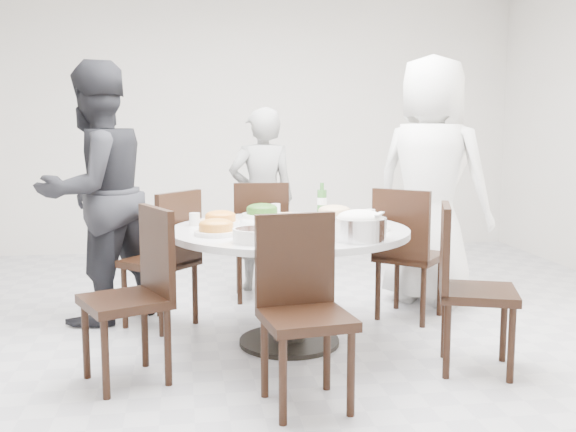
{
  "coord_description": "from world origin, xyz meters",
  "views": [
    {
      "loc": [
        -0.7,
        -4.38,
        1.41
      ],
      "look_at": [
        -0.04,
        -0.22,
        0.82
      ],
      "focal_mm": 42.0,
      "sensor_mm": 36.0,
      "label": 1
    }
  ],
  "objects": [
    {
      "name": "rice_bowl",
      "position": [
        0.28,
        -0.75,
        0.81
      ],
      "size": [
        0.3,
        0.3,
        0.13
      ],
      "primitive_type": "cylinder",
      "color": "silver",
      "rests_on": "dining_table"
    },
    {
      "name": "diner_right",
      "position": [
        1.19,
        0.55,
        0.96
      ],
      "size": [
        1.09,
        1.08,
        1.91
      ],
      "primitive_type": "imported",
      "rotation": [
        0.0,
        0.0,
        2.38
      ],
      "color": "white",
      "rests_on": "floor"
    },
    {
      "name": "chair_se",
      "position": [
        0.94,
        -0.88,
        0.47
      ],
      "size": [
        0.54,
        0.54,
        0.95
      ],
      "primitive_type": "cube",
      "rotation": [
        0.0,
        0.0,
        7.51
      ],
      "color": "black",
      "rests_on": "floor"
    },
    {
      "name": "beverage_bottle",
      "position": [
        0.28,
        0.28,
        0.87
      ],
      "size": [
        0.07,
        0.07,
        0.23
      ],
      "primitive_type": "cylinder",
      "color": "#336D2B",
      "rests_on": "dining_table"
    },
    {
      "name": "chopsticks",
      "position": [
        -0.05,
        0.35,
        0.76
      ],
      "size": [
        0.24,
        0.04,
        0.01
      ],
      "primitive_type": null,
      "color": "tan",
      "rests_on": "dining_table"
    },
    {
      "name": "wall_back",
      "position": [
        0.0,
        3.0,
        1.4
      ],
      "size": [
        6.0,
        0.01,
        2.8
      ],
      "primitive_type": "cube",
      "color": "silver",
      "rests_on": "ground"
    },
    {
      "name": "floor",
      "position": [
        0.0,
        0.0,
        0.0
      ],
      "size": [
        6.0,
        6.0,
        0.01
      ],
      "primitive_type": "cube",
      "color": "silver",
      "rests_on": "ground"
    },
    {
      "name": "chair_ne",
      "position": [
        0.91,
        0.17,
        0.47
      ],
      "size": [
        0.59,
        0.59,
        0.95
      ],
      "primitive_type": "cube",
      "rotation": [
        0.0,
        0.0,
        2.42
      ],
      "color": "black",
      "rests_on": "floor"
    },
    {
      "name": "dining_table",
      "position": [
        -0.04,
        -0.27,
        0.38
      ],
      "size": [
        1.5,
        1.5,
        0.75
      ],
      "primitive_type": "cylinder",
      "color": "silver",
      "rests_on": "floor"
    },
    {
      "name": "dish_orange",
      "position": [
        -0.46,
        -0.07,
        0.78
      ],
      "size": [
        0.25,
        0.25,
        0.07
      ],
      "primitive_type": "cylinder",
      "color": "white",
      "rests_on": "dining_table"
    },
    {
      "name": "chair_s",
      "position": [
        -0.11,
        -1.22,
        0.47
      ],
      "size": [
        0.47,
        0.47,
        0.95
      ],
      "primitive_type": "cube",
      "rotation": [
        0.0,
        0.0,
        6.41
      ],
      "color": "black",
      "rests_on": "floor"
    },
    {
      "name": "dish_greens",
      "position": [
        -0.15,
        0.24,
        0.79
      ],
      "size": [
        0.28,
        0.28,
        0.07
      ],
      "primitive_type": "cylinder",
      "color": "white",
      "rests_on": "dining_table"
    },
    {
      "name": "dish_redbrown",
      "position": [
        0.42,
        -0.41,
        0.78
      ],
      "size": [
        0.28,
        0.28,
        0.07
      ],
      "primitive_type": "cylinder",
      "color": "white",
      "rests_on": "dining_table"
    },
    {
      "name": "chair_sw",
      "position": [
        -1.02,
        -0.76,
        0.47
      ],
      "size": [
        0.55,
        0.55,
        0.95
      ],
      "primitive_type": "cube",
      "rotation": [
        0.0,
        0.0,
        5.13
      ],
      "color": "black",
      "rests_on": "floor"
    },
    {
      "name": "chair_nw",
      "position": [
        -0.87,
        0.25,
        0.47
      ],
      "size": [
        0.59,
        0.59,
        0.95
      ],
      "primitive_type": "cube",
      "rotation": [
        0.0,
        0.0,
        3.99
      ],
      "color": "black",
      "rests_on": "floor"
    },
    {
      "name": "diner_left",
      "position": [
        -1.3,
        0.46,
        0.92
      ],
      "size": [
        1.12,
        1.12,
        1.83
      ],
      "primitive_type": "imported",
      "rotation": [
        0.0,
        0.0,
        3.92
      ],
      "color": "black",
      "rests_on": "floor"
    },
    {
      "name": "diner_middle",
      "position": [
        -0.04,
        1.19,
        0.76
      ],
      "size": [
        0.58,
        0.4,
        1.53
      ],
      "primitive_type": "imported",
      "rotation": [
        0.0,
        0.0,
        3.21
      ],
      "color": "black",
      "rests_on": "floor"
    },
    {
      "name": "dish_pale",
      "position": [
        0.32,
        0.07,
        0.79
      ],
      "size": [
        0.28,
        0.28,
        0.08
      ],
      "primitive_type": "cylinder",
      "color": "white",
      "rests_on": "dining_table"
    },
    {
      "name": "soup_bowl",
      "position": [
        -0.31,
        -0.72,
        0.79
      ],
      "size": [
        0.25,
        0.25,
        0.08
      ],
      "primitive_type": "cylinder",
      "color": "white",
      "rests_on": "dining_table"
    },
    {
      "name": "dish_tofu",
      "position": [
        -0.51,
        -0.44,
        0.78
      ],
      "size": [
        0.26,
        0.26,
        0.07
      ],
      "primitive_type": "cylinder",
      "color": "white",
      "rests_on": "dining_table"
    },
    {
      "name": "tea_cups",
      "position": [
        -0.08,
        0.33,
        0.79
      ],
      "size": [
        0.07,
        0.07,
        0.08
      ],
      "primitive_type": "cylinder",
      "color": "white",
      "rests_on": "dining_table"
    },
    {
      "name": "wall_front",
      "position": [
        0.0,
        -3.0,
        1.4
      ],
      "size": [
        6.0,
        0.01,
        2.8
      ],
      "primitive_type": "cube",
      "color": "silver",
      "rests_on": "ground"
    },
    {
      "name": "chair_n",
      "position": [
        -0.1,
        0.88,
        0.47
      ],
      "size": [
        0.45,
        0.45,
        0.95
      ],
      "primitive_type": "cube",
      "rotation": [
        0.0,
        0.0,
        3.08
      ],
      "color": "black",
      "rests_on": "floor"
    }
  ]
}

